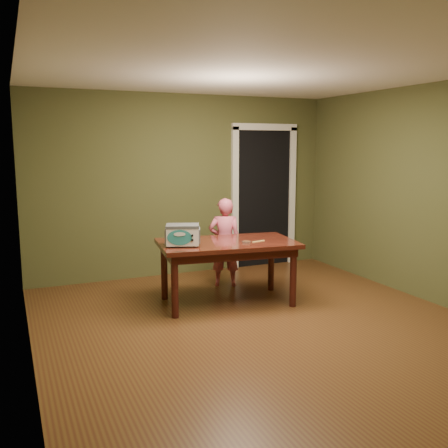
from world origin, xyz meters
name	(u,v)px	position (x,y,z in m)	size (l,w,h in m)	color
floor	(265,328)	(0.00, 0.00, 0.00)	(5.00, 5.00, 0.00)	#583819
room_shell	(267,162)	(0.00, 0.00, 1.71)	(4.52, 5.02, 2.61)	#484B28
doorway	(255,197)	(1.30, 2.78, 1.06)	(1.10, 0.66, 2.25)	black
dining_table	(227,250)	(-0.01, 0.93, 0.65)	(1.70, 1.10, 0.75)	black
toy_oven	(183,234)	(-0.58, 0.91, 0.88)	(0.45, 0.37, 0.24)	#4C4F54
baking_pan	(246,242)	(0.15, 0.76, 0.76)	(0.10, 0.10, 0.02)	silver
spatula	(259,241)	(0.32, 0.77, 0.75)	(0.18, 0.03, 0.01)	#DBBE5F
child	(225,242)	(0.26, 1.63, 0.59)	(0.43, 0.28, 1.19)	#DB5A75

